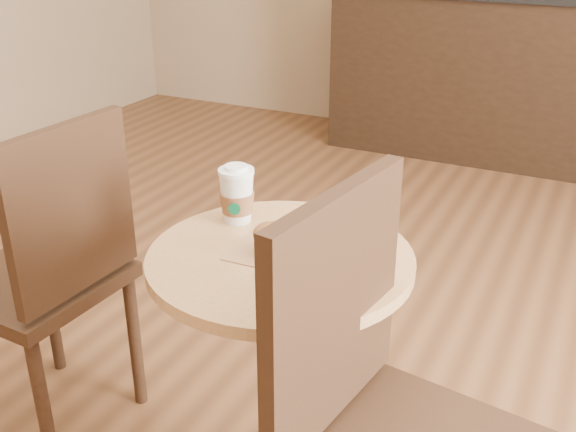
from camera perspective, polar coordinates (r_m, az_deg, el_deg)
The scene contains 7 objects.
cafe_table at distance 1.69m, azimuth -0.61°, elevation -10.66°, with size 0.62×0.62×0.75m.
chair_left at distance 2.02m, azimuth -19.58°, elevation -4.45°, with size 0.46×0.46×0.99m.
service_counter at distance 4.51m, azimuth 18.34°, elevation 11.11°, with size 2.30×0.65×1.04m.
kraft_bag at distance 1.56m, azimuth -0.35°, elevation -3.14°, with size 0.24×0.18×0.00m, color #A1754E.
coffee_cup at distance 1.70m, azimuth -4.34°, elevation 1.65°, with size 0.09×0.09×0.15m.
muffin at distance 1.54m, azimuth -1.45°, elevation -1.95°, with size 0.09×0.09×0.08m.
banana at distance 1.54m, azimuth 0.52°, elevation -2.78°, with size 0.16×0.26×0.04m, color gold, non-canonical shape.
Camera 1 is at (0.61, -1.19, 1.48)m, focal length 42.00 mm.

